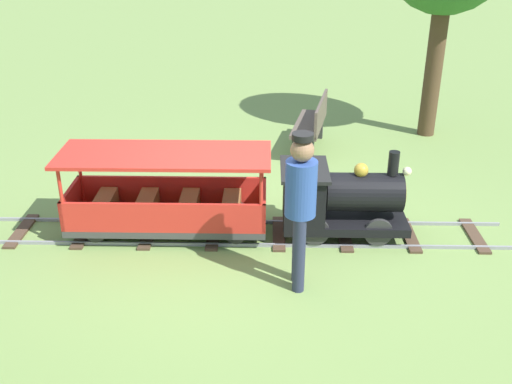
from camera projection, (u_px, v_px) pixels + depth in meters
name	position (u px, v px, depth m)	size (l,w,h in m)	color
ground_plane	(249.00, 234.00, 6.94)	(60.00, 60.00, 0.00)	#75934C
track	(246.00, 233.00, 6.94)	(0.79, 6.05, 0.04)	gray
locomotive	(336.00, 198.00, 6.72)	(0.75, 1.45, 1.01)	black
passenger_car	(167.00, 201.00, 6.78)	(0.85, 2.35, 0.97)	#3F3F3F
conductor_person	(301.00, 200.00, 5.61)	(0.30, 0.30, 1.62)	#282D47
park_bench	(312.00, 125.00, 9.20)	(1.35, 0.65, 0.82)	brown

